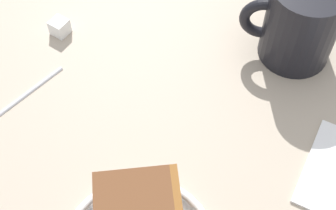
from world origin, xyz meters
TOP-DOWN VIEW (x-y plane):
  - ground_plane at (0.00, 0.00)cm, footprint 148.64×148.64cm
  - tea_mug at (15.60, -1.94)cm, footprint 8.01×9.43cm
  - sugar_cube at (0.46, 18.79)cm, footprint 2.10×2.10cm

SIDE VIEW (x-z plane):
  - ground_plane at x=0.00cm, z-range -2.13..0.00cm
  - sugar_cube at x=0.46cm, z-range 0.00..1.82cm
  - tea_mug at x=15.60cm, z-range 0.07..9.25cm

